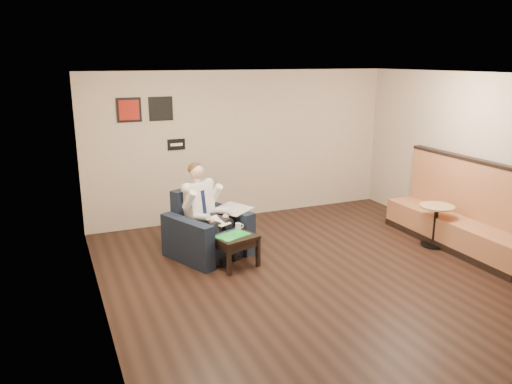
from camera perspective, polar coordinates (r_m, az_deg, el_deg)
name	(u,v)px	position (r m, az deg, el deg)	size (l,w,h in m)	color
ground	(319,273)	(7.38, 7.27, -9.13)	(6.00, 6.00, 0.00)	black
wall_back	(243,145)	(9.58, -1.50, 5.38)	(6.00, 0.02, 2.80)	beige
wall_front	(504,255)	(4.72, 26.51, -6.50)	(6.00, 0.02, 2.80)	beige
wall_left	(96,203)	(6.02, -17.80, -1.16)	(0.02, 6.00, 2.80)	beige
wall_right	(485,162)	(8.81, 24.74, 3.16)	(0.02, 6.00, 2.80)	beige
ceiling	(327,75)	(6.74, 8.07, 13.15)	(6.00, 6.00, 0.02)	white
seating_sign	(176,144)	(9.16, -9.09, 5.39)	(0.32, 0.02, 0.20)	black
art_print_left	(129,110)	(8.92, -14.31, 9.07)	(0.42, 0.03, 0.42)	#A71F14
art_print_right	(161,109)	(9.02, -10.82, 9.33)	(0.42, 0.03, 0.42)	black
armchair	(208,224)	(7.80, -5.47, -3.71)	(1.05, 1.05, 1.01)	black
seated_man	(214,215)	(7.65, -4.86, -2.61)	(0.66, 0.99, 1.39)	white
lap_papers	(219,221)	(7.59, -4.29, -3.30)	(0.23, 0.33, 0.01)	white
newspaper	(233,209)	(7.94, -2.68, -1.94)	(0.44, 0.55, 0.01)	silver
side_table	(233,250)	(7.49, -2.63, -6.63)	(0.59, 0.59, 0.48)	black
green_folder	(232,235)	(7.36, -2.76, -4.94)	(0.48, 0.34, 0.01)	green
coffee_mug	(238,226)	(7.59, -2.04, -3.96)	(0.09, 0.09, 0.10)	white
smartphone	(229,231)	(7.56, -3.09, -4.42)	(0.15, 0.08, 0.01)	black
banquette	(459,205)	(8.71, 22.14, -1.36)	(0.66, 2.79, 1.43)	#A66640
cafe_table	(435,226)	(8.72, 19.79, -3.64)	(0.56, 0.56, 0.69)	tan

